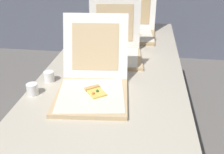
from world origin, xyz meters
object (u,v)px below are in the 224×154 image
at_px(pizza_box_front, 93,84).
at_px(cup_white_near_left, 32,89).
at_px(pizza_box_back, 133,30).
at_px(table, 113,78).
at_px(cup_white_mid, 69,58).
at_px(pizza_box_middle, 115,50).
at_px(cup_white_near_center, 49,77).

distance_m(pizza_box_front, cup_white_near_left, 0.33).
bearing_deg(pizza_box_back, table, -96.40).
distance_m(pizza_box_back, cup_white_mid, 0.75).
height_order(pizza_box_middle, cup_white_near_center, pizza_box_middle).
distance_m(pizza_box_front, cup_white_near_center, 0.30).
bearing_deg(cup_white_near_left, cup_white_near_center, 77.03).
bearing_deg(table, cup_white_near_center, -154.37).
xyz_separation_m(pizza_box_middle, cup_white_near_left, (-0.37, -0.58, -0.03)).
distance_m(pizza_box_middle, cup_white_mid, 0.33).
bearing_deg(cup_white_mid, pizza_box_front, -57.63).
distance_m(table, cup_white_near_left, 0.52).
distance_m(pizza_box_front, pizza_box_middle, 0.52).
height_order(table, pizza_box_middle, pizza_box_middle).
height_order(pizza_box_back, cup_white_near_center, pizza_box_back).
height_order(cup_white_mid, cup_white_near_center, same).
bearing_deg(pizza_box_back, pizza_box_middle, -101.93).
relative_size(table, pizza_box_front, 4.43).
xyz_separation_m(pizza_box_middle, pizza_box_back, (0.10, 0.50, -0.00)).
height_order(pizza_box_front, pizza_box_back, pizza_box_back).
height_order(pizza_box_front, cup_white_mid, pizza_box_front).
relative_size(table, pizza_box_back, 5.49).
bearing_deg(cup_white_mid, cup_white_near_center, -97.62).
height_order(pizza_box_front, pizza_box_middle, pizza_box_middle).
xyz_separation_m(pizza_box_front, cup_white_near_left, (-0.32, -0.06, -0.02)).
xyz_separation_m(pizza_box_front, cup_white_mid, (-0.24, 0.39, -0.02)).
bearing_deg(cup_white_near_left, pizza_box_middle, 57.28).
relative_size(cup_white_mid, cup_white_near_center, 1.00).
bearing_deg(cup_white_near_left, cup_white_mid, 80.49).
bearing_deg(table, pizza_box_middle, 95.06).
height_order(pizza_box_back, cup_white_mid, pizza_box_back).
xyz_separation_m(table, cup_white_near_center, (-0.36, -0.17, 0.08)).
height_order(table, pizza_box_back, pizza_box_back).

